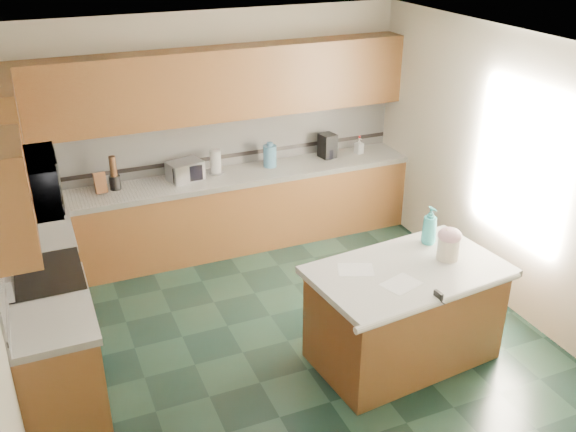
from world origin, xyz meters
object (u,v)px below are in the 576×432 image
knife_block (100,183)px  coffee_maker (327,146)px  island_base (404,317)px  soap_bottle_island (430,225)px  island_top (408,272)px  treat_jar (448,249)px  toaster_oven (185,171)px

knife_block → coffee_maker: 2.71m
island_base → coffee_maker: 2.82m
soap_bottle_island → coffee_maker: (0.14, 2.36, -0.03)m
island_base → soap_bottle_island: size_ratio=4.31×
island_top → coffee_maker: coffee_maker is taller
island_base → coffee_maker: (0.55, 2.69, 0.64)m
treat_jar → toaster_oven: size_ratio=0.53×
knife_block → island_base: bearing=-53.8°
soap_bottle_island → coffee_maker: soap_bottle_island is taller
knife_block → soap_bottle_island: bearing=-45.1°
treat_jar → toaster_oven: (-1.63, 2.64, 0.01)m
island_base → toaster_oven: toaster_oven is taller
soap_bottle_island → knife_block: bearing=135.2°
island_base → island_top: island_top is taller
treat_jar → coffee_maker: (0.15, 2.67, 0.05)m
knife_block → toaster_oven: bearing=-2.8°
treat_jar → soap_bottle_island: soap_bottle_island is taller
toaster_oven → island_top: bearing=-79.9°
toaster_oven → coffee_maker: 1.78m
island_top → soap_bottle_island: bearing=32.3°
island_top → knife_block: bearing=123.2°
treat_jar → toaster_oven: bearing=114.7°
island_top → coffee_maker: size_ratio=5.61×
island_base → island_top: bearing=0.0°
island_base → treat_jar: treat_jar is taller
toaster_oven → coffee_maker: size_ratio=1.27×
island_base → soap_bottle_island: soap_bottle_island is taller
island_base → coffee_maker: size_ratio=5.26×
soap_bottle_island → treat_jar: bearing=-94.5°
soap_bottle_island → island_base: bearing=-144.4°
knife_block → coffee_maker: (2.70, 0.03, 0.04)m
island_base → knife_block: 3.48m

